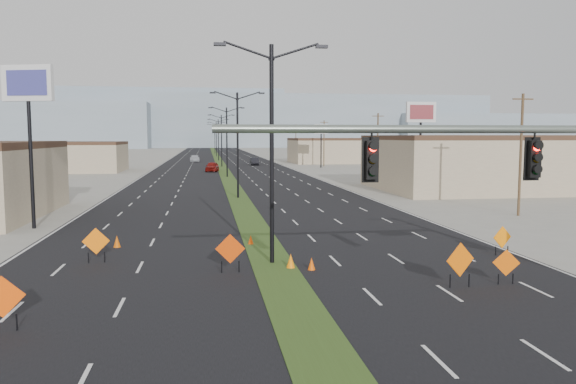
{
  "coord_description": "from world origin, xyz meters",
  "views": [
    {
      "loc": [
        -2.96,
        -13.49,
        5.89
      ],
      "look_at": [
        0.94,
        13.3,
        3.2
      ],
      "focal_mm": 35.0,
      "sensor_mm": 36.0,
      "label": 1
    }
  ],
  "objects": [
    {
      "name": "ground",
      "position": [
        0.0,
        0.0,
        0.0
      ],
      "size": [
        600.0,
        600.0,
        0.0
      ],
      "primitive_type": "plane",
      "color": "gray",
      "rests_on": "ground"
    },
    {
      "name": "road_surface",
      "position": [
        0.0,
        100.0,
        0.0
      ],
      "size": [
        25.0,
        400.0,
        0.02
      ],
      "primitive_type": "cube",
      "color": "black",
      "rests_on": "ground"
    },
    {
      "name": "median_strip",
      "position": [
        0.0,
        100.0,
        0.0
      ],
      "size": [
        2.0,
        400.0,
        0.04
      ],
      "primitive_type": "cube",
      "color": "#34491A",
      "rests_on": "ground"
    },
    {
      "name": "building_sw_far",
      "position": [
        -32.0,
        85.0,
        2.25
      ],
      "size": [
        30.0,
        14.0,
        4.5
      ],
      "primitive_type": "cube",
      "color": "tan",
      "rests_on": "ground"
    },
    {
      "name": "building_se_near",
      "position": [
        34.0,
        45.0,
        2.75
      ],
      "size": [
        36.0,
        18.0,
        5.5
      ],
      "primitive_type": "cube",
      "color": "tan",
      "rests_on": "ground"
    },
    {
      "name": "building_se_far",
      "position": [
        38.0,
        110.0,
        2.5
      ],
      "size": [
        44.0,
        16.0,
        5.0
      ],
      "primitive_type": "cube",
      "color": "tan",
      "rests_on": "ground"
    },
    {
      "name": "mesa_center",
      "position": [
        40.0,
        300.0,
        14.0
      ],
      "size": [
        220.0,
        50.0,
        28.0
      ],
      "primitive_type": "cube",
      "color": "gray",
      "rests_on": "ground"
    },
    {
      "name": "mesa_east",
      "position": [
        180.0,
        290.0,
        9.0
      ],
      "size": [
        160.0,
        50.0,
        18.0
      ],
      "primitive_type": "cube",
      "color": "gray",
      "rests_on": "ground"
    },
    {
      "name": "mesa_backdrop",
      "position": [
        -30.0,
        320.0,
        16.0
      ],
      "size": [
        140.0,
        50.0,
        32.0
      ],
      "primitive_type": "cube",
      "color": "gray",
      "rests_on": "ground"
    },
    {
      "name": "streetlight_0",
      "position": [
        0.0,
        12.0,
        5.42
      ],
      "size": [
        5.15,
        0.24,
        10.02
      ],
      "color": "black",
      "rests_on": "ground"
    },
    {
      "name": "streetlight_1",
      "position": [
        0.0,
        40.0,
        5.42
      ],
      "size": [
        5.15,
        0.24,
        10.02
      ],
      "color": "black",
      "rests_on": "ground"
    },
    {
      "name": "streetlight_2",
      "position": [
        0.0,
        68.0,
        5.42
      ],
      "size": [
        5.15,
        0.24,
        10.02
      ],
      "color": "black",
      "rests_on": "ground"
    },
    {
      "name": "streetlight_3",
      "position": [
        0.0,
        96.0,
        5.42
      ],
      "size": [
        5.15,
        0.24,
        10.02
      ],
      "color": "black",
      "rests_on": "ground"
    },
    {
      "name": "streetlight_4",
      "position": [
        0.0,
        124.0,
        5.42
      ],
      "size": [
        5.15,
        0.24,
        10.02
      ],
      "color": "black",
      "rests_on": "ground"
    },
    {
      "name": "streetlight_5",
      "position": [
        0.0,
        152.0,
        5.42
      ],
      "size": [
        5.15,
        0.24,
        10.02
      ],
      "color": "black",
      "rests_on": "ground"
    },
    {
      "name": "streetlight_6",
      "position": [
        0.0,
        180.0,
        5.42
      ],
      "size": [
        5.15,
        0.24,
        10.02
      ],
      "color": "black",
      "rests_on": "ground"
    },
    {
      "name": "utility_pole_0",
      "position": [
        20.0,
        25.0,
        4.67
      ],
      "size": [
        1.6,
        0.2,
        9.0
      ],
      "color": "#4C3823",
      "rests_on": "ground"
    },
    {
      "name": "utility_pole_1",
      "position": [
        20.0,
        60.0,
        4.67
      ],
      "size": [
        1.6,
        0.2,
        9.0
      ],
      "color": "#4C3823",
      "rests_on": "ground"
    },
    {
      "name": "utility_pole_2",
      "position": [
        20.0,
        95.0,
        4.67
      ],
      "size": [
        1.6,
        0.2,
        9.0
      ],
      "color": "#4C3823",
      "rests_on": "ground"
    },
    {
      "name": "utility_pole_3",
      "position": [
        20.0,
        130.0,
        4.67
      ],
      "size": [
        1.6,
        0.2,
        9.0
      ],
      "color": "#4C3823",
      "rests_on": "ground"
    },
    {
      "name": "car_left",
      "position": [
        -2.0,
        81.1,
        0.82
      ],
      "size": [
        2.55,
        5.04,
        1.65
      ],
      "primitive_type": "imported",
      "rotation": [
        0.0,
        0.0,
        -0.13
      ],
      "color": "maroon",
      "rests_on": "ground"
    },
    {
      "name": "car_mid",
      "position": [
        6.82,
        101.34,
        0.76
      ],
      "size": [
        1.65,
        4.61,
        1.51
      ],
      "primitive_type": "imported",
      "rotation": [
        0.0,
        0.0,
        -0.01
      ],
      "color": "black",
      "rests_on": "ground"
    },
    {
      "name": "car_far",
      "position": [
        -5.62,
        117.99,
        0.76
      ],
      "size": [
        2.25,
        5.27,
        1.52
      ],
      "primitive_type": "imported",
      "rotation": [
        0.0,
        0.0,
        0.02
      ],
      "color": "silver",
      "rests_on": "ground"
    },
    {
      "name": "construction_sign_0",
      "position": [
        -9.11,
        4.06,
        1.02
      ],
      "size": [
        1.25,
        0.43,
        1.73
      ],
      "rotation": [
        0.0,
        0.0,
        0.3
      ],
      "color": "#FF4C05",
      "rests_on": "ground"
    },
    {
      "name": "construction_sign_1",
      "position": [
        -8.1,
        13.25,
        0.98
      ],
      "size": [
        1.25,
        0.1,
        1.66
      ],
      "rotation": [
        0.0,
        0.0,
        0.05
      ],
      "color": "#FF6D05",
      "rests_on": "ground"
    },
    {
      "name": "construction_sign_2",
      "position": [
        -2.0,
        10.42,
        1.01
      ],
      "size": [
        1.28,
        0.16,
        1.71
      ],
      "rotation": [
        0.0,
        0.0,
        -0.1
      ],
      "color": "#D73B04",
      "rests_on": "ground"
    },
    {
      "name": "construction_sign_3",
      "position": [
        6.75,
        6.73,
        1.06
      ],
      "size": [
        1.3,
        0.43,
        1.79
      ],
      "rotation": [
        0.0,
        0.0,
        0.29
      ],
      "color": "#F56205",
      "rests_on": "ground"
    },
    {
      "name": "construction_sign_4",
      "position": [
        8.79,
        6.93,
        0.83
      ],
      "size": [
        1.04,
        0.32,
        1.42
      ],
      "rotation": [
        0.0,
        0.0,
        -0.26
      ],
      "color": "#EB5904",
      "rests_on": "ground"
    },
    {
      "name": "construction_sign_5",
      "position": [
        11.5,
        12.1,
        0.86
      ],
      "size": [
        1.08,
        0.31,
        1.47
      ],
      "rotation": [
        0.0,
        0.0,
        0.24
      ],
      "color": "orange",
      "rests_on": "ground"
    },
    {
      "name": "cone_0",
      "position": [
        1.57,
        10.42,
        0.28
      ],
      "size": [
        0.42,
        0.42,
        0.56
      ],
      "primitive_type": "cone",
      "rotation": [
        0.0,
        0.0,
        -0.28
      ],
      "color": "#EC5204",
      "rests_on": "ground"
    },
    {
      "name": "cone_1",
      "position": [
        -0.63,
        16.61,
        0.27
      ],
      "size": [
        0.42,
        0.42,
        0.53
      ],
      "primitive_type": "cone",
      "rotation": [
        0.0,
        0.0,
        -0.38
      ],
      "color": "#D63C04",
      "rests_on": "ground"
    },
    {
      "name": "cone_2",
      "position": [
        0.7,
        10.83,
        0.34
      ],
      "size": [
        0.46,
        0.46,
        0.67
      ],
      "primitive_type": "cone",
      "rotation": [
        0.0,
        0.0,
        -0.16
      ],
      "color": "orange",
      "rests_on": "ground"
    },
    {
      "name": "cone_3",
      "position": [
        -7.73,
        16.88,
        0.32
      ],
      "size": [
        0.4,
        0.4,
        0.64
      ],
      "primitive_type": "cone",
      "rotation": [
        0.0,
        0.0,
        0.03
      ],
      "color": "#D55404",
      "rests_on": "ground"
    },
    {
      "name": "pole_sign_west",
      "position": [
        -14.0,
        24.14,
        8.5
      ],
      "size": [
        3.34,
        1.29,
        10.35
      ],
      "rotation": [
        0.0,
        0.0,
        -0.29
      ],
      "color": "black",
      "rests_on": "ground"
    },
    {
      "name": "pole_sign_east_near",
      "position": [
        18.34,
        40.49,
        7.59
      ],
      "size": [
        3.04,
        0.4,
        9.31
      ],
      "rotation": [
        0.0,
        0.0,
        -0.0
      ],
      "color": "black",
      "rests_on": "ground"
    },
    {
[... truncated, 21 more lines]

